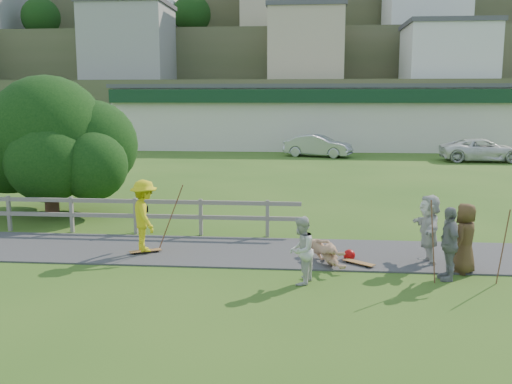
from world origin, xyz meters
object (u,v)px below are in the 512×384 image
spectator_a (301,250)px  spectator_b (449,244)px  skater_fallen (326,252)px  car_white (483,150)px  spectator_c (465,238)px  spectator_d (429,230)px  tree (49,161)px  skater_rider (144,219)px  car_silver (318,146)px  bbq (142,218)px

spectator_a → spectator_b: bearing=115.8°
skater_fallen → car_white: 26.34m
skater_fallen → spectator_c: 3.28m
spectator_b → spectator_d: (-0.20, 1.22, 0.03)m
spectator_b → tree: bearing=-121.7°
skater_rider → car_silver: (4.91, 25.66, -0.18)m
skater_fallen → tree: size_ratio=0.26×
spectator_d → car_silver: bearing=-175.6°
skater_rider → tree: bearing=14.1°
skater_rider → spectator_d: size_ratio=1.08×
spectator_b → spectator_c: (0.50, 0.54, -0.01)m
spectator_a → bbq: 6.76m
spectator_a → spectator_b: spectator_b is taller
spectator_b → car_silver: bearing=-178.3°
skater_fallen → bbq: bbq is taller
spectator_b → bbq: bearing=-119.5°
spectator_a → car_silver: bearing=-166.0°
spectator_c → bbq: spectator_c is taller
skater_rider → bbq: 2.74m
spectator_b → car_white: 26.27m
car_white → bbq: (-16.29, -21.01, -0.33)m
tree → bbq: bearing=-32.2°
skater_rider → car_white: 28.18m
spectator_b → car_silver: 27.22m
skater_rider → bbq: bearing=-11.5°
car_white → spectator_d: bearing=161.5°
spectator_d → spectator_a: bearing=-60.5°
spectator_b → spectator_d: spectator_d is taller
skater_rider → car_white: (15.45, 23.57, -0.21)m
skater_rider → spectator_a: bearing=-146.0°
spectator_d → skater_fallen: bearing=-84.9°
spectator_c → tree: 14.20m
skater_fallen → spectator_d: bearing=-17.1°
spectator_a → spectator_d: bearing=135.9°
car_silver → skater_rider: bearing=-173.7°
skater_fallen → car_silver: car_silver is taller
spectator_b → tree: size_ratio=0.25×
skater_rider → tree: 7.14m
spectator_a → bbq: bearing=-117.2°
car_silver → car_white: (10.54, -2.09, -0.03)m
spectator_d → tree: bearing=-114.5°
spectator_a → car_white: size_ratio=0.29×
skater_fallen → spectator_a: size_ratio=1.14×
car_white → bbq: 26.59m
skater_rider → tree: tree is taller
spectator_d → car_silver: 25.98m
spectator_a → spectator_c: spectator_c is taller
skater_fallen → bbq: 6.33m
spectator_d → car_white: 25.17m
tree → skater_fallen: bearing=-30.2°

